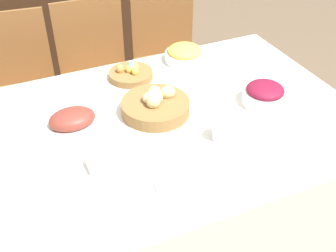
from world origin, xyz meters
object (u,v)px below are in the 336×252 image
bread_basket (156,105)px  spoon (229,169)px  chair_far_center (98,72)px  pineapple_bowl (185,54)px  chair_far_right (169,57)px  chair_far_left (19,89)px  drinking_cup (221,131)px  beet_salad_bowl (265,94)px  knife (222,171)px  egg_basket (131,74)px  butter_dish (103,162)px  fork (150,195)px  ham_platter (72,120)px  sideboard (68,20)px  dinner_plate (188,182)px

bread_basket → spoon: 0.46m
chair_far_center → pineapple_bowl: bearing=-51.7°
chair_far_right → bread_basket: (-0.45, -0.84, 0.27)m
chair_far_left → drinking_cup: bearing=-52.6°
chair_far_left → bread_basket: size_ratio=3.08×
chair_far_right → beet_salad_bowl: (0.03, -0.97, 0.28)m
chair_far_right → pineapple_bowl: bearing=-101.9°
knife → spoon: same height
beet_salad_bowl → egg_basket: bearing=136.1°
egg_basket → chair_far_right: bearing=49.6°
chair_far_left → egg_basket: bearing=-39.4°
egg_basket → pineapple_bowl: pineapple_bowl is taller
bread_basket → butter_dish: bearing=-142.8°
chair_far_left → butter_dish: bearing=-73.5°
fork → drinking_cup: size_ratio=2.32×
chair_far_right → pineapple_bowl: chair_far_right is taller
ham_platter → butter_dish: 0.30m
egg_basket → butter_dish: bearing=-119.5°
chair_far_center → sideboard: (0.05, 1.04, -0.08)m
pineapple_bowl → sideboard: bearing=101.4°
chair_far_right → knife: 1.36m
ham_platter → dinner_plate: 0.58m
sideboard → dinner_plate: 2.35m
chair_far_left → bread_basket: 1.02m
bread_basket → beet_salad_bowl: 0.49m
fork → sideboard: bearing=86.4°
egg_basket → bread_basket: bearing=-90.5°
egg_basket → spoon: (0.10, -0.77, -0.02)m
ham_platter → pineapple_bowl: (0.67, 0.31, 0.02)m
sideboard → drinking_cup: sideboard is taller
beet_salad_bowl → chair_far_right: bearing=91.5°
pineapple_bowl → butter_dish: bearing=-136.3°
chair_far_center → egg_basket: chair_far_center is taller
fork → beet_salad_bowl: bearing=26.9°
spoon → butter_dish: bearing=151.0°
fork → butter_dish: 0.24m
chair_far_left → ham_platter: size_ratio=3.05×
sideboard → pineapple_bowl: bearing=-78.6°
chair_far_left → knife: (0.58, -1.29, 0.23)m
sideboard → butter_dish: size_ratio=10.40×
drinking_cup → butter_dish: (-0.48, 0.04, -0.02)m
ham_platter → drinking_cup: 0.62m
chair_far_center → dinner_plate: size_ratio=3.90×
sideboard → chair_far_left: bearing=-116.7°
chair_far_left → beet_salad_bowl: 1.41m
spoon → bread_basket: bearing=101.2°
drinking_cup → fork: bearing=-155.3°
bread_basket → beet_salad_bowl: (0.47, -0.13, 0.01)m
chair_far_center → chair_far_right: bearing=1.5°
chair_far_center → pineapple_bowl: size_ratio=4.43×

